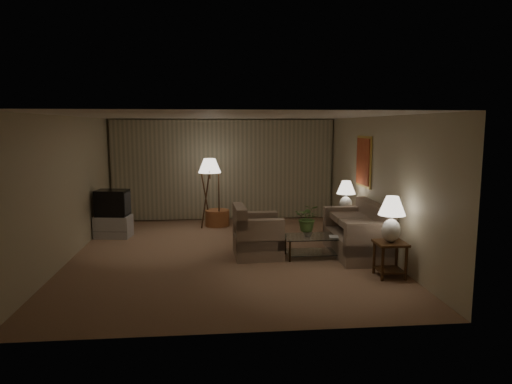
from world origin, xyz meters
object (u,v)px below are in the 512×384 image
Objects in this scene: armchair at (258,236)px; vase at (308,232)px; table_lamp_near at (392,215)px; tv_cabinet at (113,226)px; ottoman at (217,218)px; coffee_table at (315,243)px; crt_tv at (112,203)px; sofa at (356,235)px; side_table_far at (345,221)px; side_table_near at (390,253)px; floor_lamp at (210,192)px; table_lamp_far at (346,194)px.

armchair reaches higher than vase.
table_lamp_near is 6.19m from tv_cabinet.
armchair is 2.92m from ottoman.
vase is (-1.14, 1.25, -0.56)m from table_lamp_near.
table_lamp_near is (2.08, -1.44, 0.66)m from armchair.
crt_tv is at bearing 154.47° from coffee_table.
sofa reaches higher than armchair.
side_table_far is 0.78× the size of table_lamp_near.
side_table_near is 0.81× the size of crt_tv.
crt_tv is (-5.05, 1.91, 0.39)m from sofa.
armchair is at bearing 168.89° from vase.
floor_lamp reaches higher than coffee_table.
sofa reaches higher than ottoman.
crt_tv is at bearing 172.75° from table_lamp_far.
table_lamp_near reaches higher than side_table_far.
side_table_far is 1.68m from coffee_table.
armchair is 2.53m from side_table_near.
armchair reaches higher than tv_cabinet.
side_table_near is 5.12m from ottoman.
side_table_near reaches higher than tv_cabinet.
table_lamp_far is at bearing 173.87° from sofa.
ottoman is (-1.84, 3.00, -0.08)m from coffee_table.
table_lamp_near is at bearing -126.85° from armchair.
side_table_far is 3.29m from ottoman.
sofa is at bearing -43.88° from floor_lamp.
tv_cabinet is 5.19× the size of vase.
floor_lamp is 2.83× the size of ottoman.
side_table_near is at bearing -51.64° from coffee_table.
floor_lamp is at bearing 153.52° from table_lamp_far.
tv_cabinet is (-5.20, 3.26, -0.16)m from side_table_near.
armchair is at bearing 145.44° from side_table_near.
crt_tv is 1.23× the size of ottoman.
armchair is 1.68× the size of side_table_far.
sofa is 1.26m from side_table_far.
table_lamp_far is 0.59× the size of coffee_table.
tv_cabinet reaches higher than coffee_table.
side_table_near and side_table_far have the same top height.
sofa is 4.00m from floor_lamp.
crt_tv is 2.63m from ottoman.
sofa reaches higher than side_table_far.
side_table_far is 2.68m from table_lamp_near.
crt_tv is at bearing 147.91° from table_lamp_near.
sofa reaches higher than vase.
sofa reaches higher than coffee_table.
side_table_far is 0.71× the size of tv_cabinet.
side_table_far is 0.35× the size of floor_lamp.
coffee_table is at bearing -58.45° from ottoman.
table_lamp_far is at bearing -165.96° from side_table_far.
side_table_far is at bearing 49.83° from vase.
tv_cabinet is 2.57m from ottoman.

